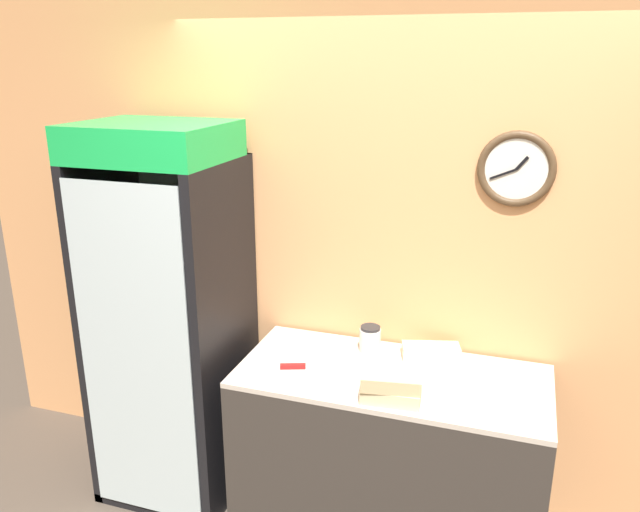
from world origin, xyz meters
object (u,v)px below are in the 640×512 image
Objects in this scene: sandwich_stack_bottom at (391,395)px; condiment_jar at (370,339)px; chefs_knife at (304,367)px; beverage_cooler at (174,298)px; sandwich_flat_left at (431,351)px; sandwich_stack_middle at (391,382)px.

condiment_jar is at bearing 114.67° from sandwich_stack_bottom.
sandwich_stack_bottom is at bearing -19.89° from chefs_knife.
sandwich_flat_left is at bearing 7.44° from beverage_cooler.
sandwich_stack_bottom is 0.49m from chefs_knife.
sandwich_stack_bottom is at bearing 0.00° from sandwich_stack_middle.
condiment_jar is (0.26, 0.28, 0.06)m from chefs_knife.
sandwich_stack_middle is 0.87× the size of chefs_knife.
sandwich_stack_middle reaches higher than sandwich_stack_bottom.
sandwich_stack_bottom is 0.88× the size of sandwich_flat_left.
sandwich_stack_bottom is 0.49m from condiment_jar.
beverage_cooler reaches higher than condiment_jar.
beverage_cooler is 7.57× the size of sandwich_stack_bottom.
beverage_cooler is 1.37m from sandwich_flat_left.
chefs_knife is at bearing 160.11° from sandwich_stack_middle.
sandwich_flat_left is 0.64m from chefs_knife.
sandwich_flat_left reaches higher than sandwich_stack_bottom.
sandwich_flat_left is 0.31m from condiment_jar.
sandwich_stack_bottom is 0.06m from sandwich_stack_middle.
beverage_cooler is 6.45× the size of chefs_knife.
beverage_cooler is at bearing 166.39° from sandwich_stack_middle.
sandwich_stack_middle is (1.24, -0.30, -0.12)m from beverage_cooler.
condiment_jar reaches higher than chefs_knife.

